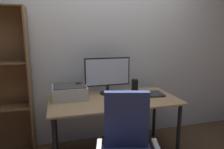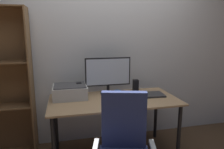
% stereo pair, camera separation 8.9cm
% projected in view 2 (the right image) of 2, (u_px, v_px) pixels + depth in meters
% --- Properties ---
extents(back_wall, '(6.40, 0.10, 2.60)m').
position_uv_depth(back_wall, '(105.00, 49.00, 2.84)').
color(back_wall, silver).
rests_on(back_wall, ground).
extents(desk, '(1.52, 0.74, 0.74)m').
position_uv_depth(desk, '(114.00, 106.00, 2.45)').
color(desk, tan).
rests_on(desk, ground).
extents(monitor, '(0.58, 0.20, 0.47)m').
position_uv_depth(monitor, '(108.00, 73.00, 2.59)').
color(monitor, black).
rests_on(monitor, desk).
extents(keyboard, '(0.29, 0.12, 0.02)m').
position_uv_depth(keyboard, '(117.00, 104.00, 2.23)').
color(keyboard, silver).
rests_on(keyboard, desk).
extents(mouse, '(0.06, 0.10, 0.03)m').
position_uv_depth(mouse, '(136.00, 102.00, 2.28)').
color(mouse, black).
rests_on(mouse, desk).
extents(coffee_mug, '(0.10, 0.08, 0.10)m').
position_uv_depth(coffee_mug, '(118.00, 95.00, 2.43)').
color(coffee_mug, '#285193').
rests_on(coffee_mug, desk).
extents(laptop, '(0.34, 0.26, 0.02)m').
position_uv_depth(laptop, '(151.00, 95.00, 2.57)').
color(laptop, '#2D2D30').
rests_on(laptop, desk).
extents(speaker_left, '(0.06, 0.07, 0.17)m').
position_uv_depth(speaker_left, '(79.00, 89.00, 2.54)').
color(speaker_left, black).
rests_on(speaker_left, desk).
extents(speaker_right, '(0.06, 0.07, 0.17)m').
position_uv_depth(speaker_right, '(136.00, 86.00, 2.71)').
color(speaker_right, black).
rests_on(speaker_right, desk).
extents(printer, '(0.40, 0.34, 0.16)m').
position_uv_depth(printer, '(70.00, 91.00, 2.47)').
color(printer, silver).
rests_on(printer, desk).
extents(bookshelf, '(0.70, 0.28, 1.81)m').
position_uv_depth(bookshelf, '(0.00, 85.00, 2.46)').
color(bookshelf, brown).
rests_on(bookshelf, ground).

